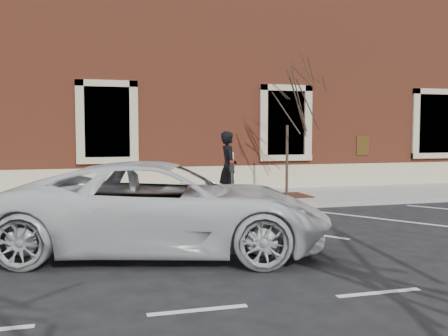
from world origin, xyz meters
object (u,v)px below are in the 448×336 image
object	(u,v)px
parking_meter	(232,174)
sapling	(287,106)
white_truck	(164,207)
man	(228,167)

from	to	relation	value
parking_meter	sapling	xyz separation A→B (m)	(2.11, 1.29, 1.90)
sapling	white_truck	distance (m)	7.42
man	white_truck	distance (m)	5.34
white_truck	parking_meter	bearing A→B (deg)	-14.91
man	sapling	xyz separation A→B (m)	(2.06, 0.77, 1.74)
parking_meter	white_truck	world-z (taller)	white_truck
man	parking_meter	distance (m)	0.55
parking_meter	white_truck	xyz separation A→B (m)	(-2.44, -4.18, -0.18)
parking_meter	white_truck	bearing A→B (deg)	-100.24
man	sapling	world-z (taller)	sapling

